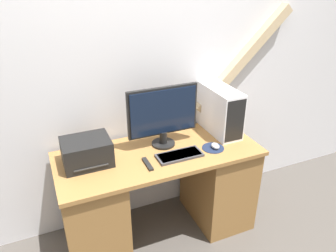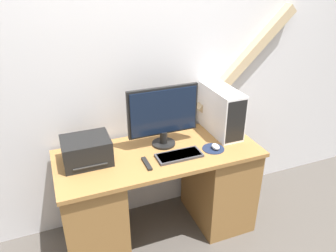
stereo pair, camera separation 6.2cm
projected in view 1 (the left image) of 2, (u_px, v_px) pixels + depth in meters
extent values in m
cube|color=silver|center=(139.00, 58.00, 2.39)|extent=(6.40, 0.05, 2.70)
cube|color=tan|center=(242.00, 59.00, 2.67)|extent=(0.84, 0.08, 0.84)
cube|color=olive|center=(159.00, 154.00, 2.36)|extent=(1.47, 0.62, 0.03)
cube|color=olive|center=(93.00, 214.00, 2.35)|extent=(0.41, 0.57, 0.72)
cube|color=olive|center=(217.00, 180.00, 2.71)|extent=(0.41, 0.57, 0.72)
cylinder|color=black|center=(163.00, 144.00, 2.45)|extent=(0.17, 0.17, 0.02)
cylinder|color=black|center=(163.00, 137.00, 2.43)|extent=(0.06, 0.06, 0.09)
cube|color=black|center=(163.00, 111.00, 2.34)|extent=(0.53, 0.03, 0.36)
cube|color=black|center=(164.00, 112.00, 2.32)|extent=(0.49, 0.01, 0.33)
cube|color=#3D3D42|center=(179.00, 155.00, 2.30)|extent=(0.33, 0.14, 0.02)
cube|color=#5B5B60|center=(179.00, 155.00, 2.30)|extent=(0.30, 0.12, 0.01)
cylinder|color=#19233D|center=(213.00, 148.00, 2.40)|extent=(0.16, 0.16, 0.00)
ellipsoid|color=silver|center=(215.00, 146.00, 2.39)|extent=(0.05, 0.08, 0.04)
cube|color=white|center=(220.00, 110.00, 2.57)|extent=(0.18, 0.44, 0.37)
cube|color=black|center=(235.00, 121.00, 2.40)|extent=(0.16, 0.01, 0.33)
cube|color=black|center=(87.00, 152.00, 2.19)|extent=(0.32, 0.25, 0.18)
cube|color=#333333|center=(90.00, 164.00, 2.15)|extent=(0.22, 0.11, 0.01)
cube|color=black|center=(148.00, 164.00, 2.20)|extent=(0.03, 0.16, 0.02)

